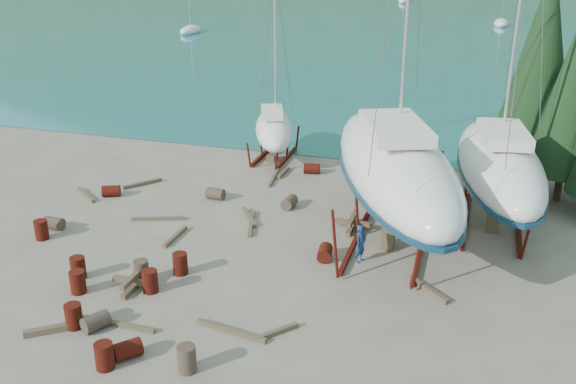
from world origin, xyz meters
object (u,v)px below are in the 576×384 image
(large_sailboat_far, at_px, (499,165))
(small_sailboat_shore, at_px, (274,129))
(worker, at_px, (361,244))
(large_sailboat_near, at_px, (395,165))

(large_sailboat_far, height_order, small_sailboat_shore, large_sailboat_far)
(small_sailboat_shore, bearing_deg, worker, -77.24)
(worker, bearing_deg, large_sailboat_near, 1.99)
(large_sailboat_near, relative_size, small_sailboat_shore, 1.95)
(small_sailboat_shore, bearing_deg, large_sailboat_near, -67.83)
(large_sailboat_far, xyz_separation_m, small_sailboat_shore, (-12.49, 5.99, -1.12))
(worker, bearing_deg, large_sailboat_far, -20.91)
(large_sailboat_near, relative_size, large_sailboat_far, 1.20)
(large_sailboat_near, bearing_deg, worker, -132.98)
(large_sailboat_far, distance_m, worker, 7.64)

